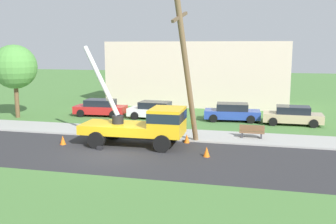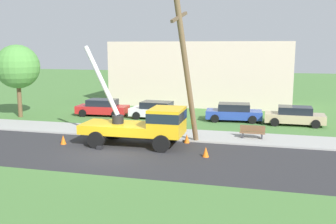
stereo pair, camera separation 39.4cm
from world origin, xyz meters
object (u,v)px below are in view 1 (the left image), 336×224
(parked_sedan_blue, at_px, (232,112))
(park_bench, at_px, (252,132))
(utility_truck, at_px, (146,123))
(parked_sedan_white, at_px, (155,110))
(leaning_utility_pole, at_px, (187,73))
(parked_sedan_red, at_px, (100,108))
(parked_sedan_tan, at_px, (293,115))
(traffic_cone_behind, at_px, (63,140))
(roadside_tree_near, at_px, (15,67))
(traffic_cone_ahead, at_px, (207,152))
(traffic_cone_curbside, at_px, (187,138))

(parked_sedan_blue, distance_m, park_bench, 6.27)
(utility_truck, xyz_separation_m, parked_sedan_white, (-1.90, 8.76, -0.70))
(leaning_utility_pole, relative_size, parked_sedan_white, 1.92)
(parked_sedan_white, height_order, parked_sedan_blue, same)
(leaning_utility_pole, xyz_separation_m, parked_sedan_red, (-9.23, 8.51, -3.71))
(parked_sedan_blue, bearing_deg, parked_sedan_tan, -5.24)
(parked_sedan_white, bearing_deg, traffic_cone_behind, -108.08)
(park_bench, xyz_separation_m, roadside_tree_near, (-19.48, 3.28, 3.78))
(parked_sedan_red, xyz_separation_m, roadside_tree_near, (-6.50, -2.40, 3.53))
(traffic_cone_ahead, bearing_deg, leaning_utility_pole, 127.77)
(utility_truck, bearing_deg, parked_sedan_red, 127.43)
(park_bench, bearing_deg, parked_sedan_tan, 62.59)
(traffic_cone_curbside, bearing_deg, park_bench, 26.66)
(utility_truck, height_order, traffic_cone_ahead, utility_truck)
(parked_sedan_red, relative_size, parked_sedan_white, 1.00)
(parked_sedan_tan, xyz_separation_m, roadside_tree_near, (-22.38, -2.32, 3.53))
(leaning_utility_pole, distance_m, parked_sedan_red, 13.09)
(utility_truck, distance_m, leaning_utility_pole, 3.86)
(utility_truck, bearing_deg, parked_sedan_blue, 64.70)
(traffic_cone_ahead, xyz_separation_m, parked_sedan_blue, (0.53, 10.78, 0.43))
(parked_sedan_blue, height_order, park_bench, parked_sedan_blue)
(parked_sedan_red, xyz_separation_m, park_bench, (12.98, -5.67, -0.25))
(traffic_cone_behind, bearing_deg, parked_sedan_red, 100.29)
(parked_sedan_tan, bearing_deg, traffic_cone_ahead, -116.50)
(parked_sedan_white, height_order, parked_sedan_tan, same)
(traffic_cone_behind, height_order, parked_sedan_tan, parked_sedan_tan)
(park_bench, bearing_deg, traffic_cone_curbside, -153.34)
(utility_truck, xyz_separation_m, roadside_tree_near, (-13.35, 6.56, 2.84))
(parked_sedan_white, relative_size, roadside_tree_near, 0.74)
(traffic_cone_behind, distance_m, roadside_tree_near, 11.85)
(parked_sedan_tan, bearing_deg, leaning_utility_pole, -128.30)
(traffic_cone_behind, bearing_deg, parked_sedan_tan, 34.81)
(parked_sedan_red, distance_m, roadside_tree_near, 7.77)
(utility_truck, relative_size, parked_sedan_red, 1.51)
(traffic_cone_ahead, bearing_deg, traffic_cone_curbside, 120.38)
(leaning_utility_pole, xyz_separation_m, traffic_cone_behind, (-7.43, -1.37, -4.14))
(traffic_cone_behind, height_order, traffic_cone_curbside, same)
(utility_truck, relative_size, traffic_cone_behind, 12.16)
(parked_sedan_blue, bearing_deg, roadside_tree_near, -171.22)
(traffic_cone_ahead, bearing_deg, parked_sedan_blue, 87.18)
(parked_sedan_red, bearing_deg, park_bench, -23.60)
(park_bench, bearing_deg, parked_sedan_blue, 106.05)
(parked_sedan_tan, height_order, park_bench, parked_sedan_tan)
(parked_sedan_tan, bearing_deg, utility_truck, -135.49)
(utility_truck, xyz_separation_m, parked_sedan_tan, (9.03, 8.88, -0.70))
(traffic_cone_ahead, xyz_separation_m, park_bench, (2.26, 4.76, 0.18))
(traffic_cone_ahead, height_order, parked_sedan_tan, parked_sedan_tan)
(parked_sedan_white, relative_size, parked_sedan_blue, 0.99)
(traffic_cone_behind, bearing_deg, parked_sedan_white, 71.92)
(traffic_cone_ahead, distance_m, traffic_cone_curbside, 3.25)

